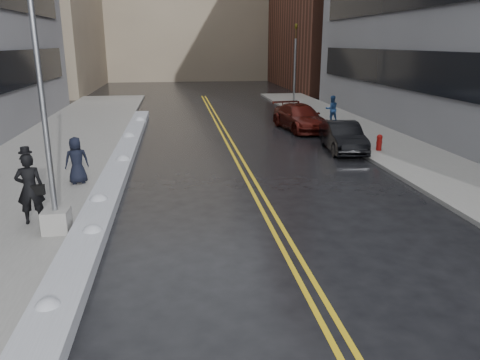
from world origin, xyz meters
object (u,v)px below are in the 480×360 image
object	(u,v)px
traffic_signal	(295,64)
car_maroon	(300,117)
pedestrian_c	(77,160)
pedestrian_fedora	(30,189)
car_black	(343,137)
pedestrian_east	(332,109)
lamppost	(47,142)
fire_hydrant	(379,142)

from	to	relation	value
traffic_signal	car_maroon	world-z (taller)	traffic_signal
pedestrian_c	pedestrian_fedora	bearing A→B (deg)	65.62
traffic_signal	car_black	distance (m)	13.65
pedestrian_east	car_black	xyz separation A→B (m)	(-1.81, -7.09, -0.29)
traffic_signal	pedestrian_east	size ratio (longest dim) A/B	3.66
lamppost	pedestrian_fedora	size ratio (longest dim) A/B	3.90
fire_hydrant	car_maroon	bearing A→B (deg)	107.75
lamppost	pedestrian_fedora	xyz separation A→B (m)	(-0.78, 0.74, -1.41)
fire_hydrant	pedestrian_c	bearing A→B (deg)	-164.29
fire_hydrant	car_maroon	xyz separation A→B (m)	(-2.04, 6.37, 0.17)
traffic_signal	car_maroon	distance (m)	8.23
traffic_signal	pedestrian_east	bearing A→B (deg)	-82.61
pedestrian_fedora	traffic_signal	bearing A→B (deg)	-130.43
lamppost	car_black	size ratio (longest dim) A/B	1.85
pedestrian_east	car_black	size ratio (longest dim) A/B	0.40
traffic_signal	pedestrian_c	xyz separation A→B (m)	(-12.10, -17.54, -2.43)
pedestrian_c	car_black	distance (m)	11.87
pedestrian_fedora	car_maroon	world-z (taller)	pedestrian_fedora
fire_hydrant	pedestrian_east	world-z (taller)	pedestrian_east
pedestrian_c	car_black	size ratio (longest dim) A/B	0.40
lamppost	pedestrian_c	distance (m)	4.73
traffic_signal	pedestrian_fedora	distance (m)	24.81
pedestrian_east	car_maroon	bearing A→B (deg)	27.70
pedestrian_fedora	fire_hydrant	bearing A→B (deg)	-160.78
lamppost	pedestrian_c	size ratio (longest dim) A/B	4.66
lamppost	traffic_signal	distance (m)	24.98
fire_hydrant	pedestrian_c	size ratio (longest dim) A/B	0.45
pedestrian_c	car_maroon	xyz separation A→B (m)	(10.56, 9.92, -0.25)
lamppost	pedestrian_fedora	bearing A→B (deg)	136.72
traffic_signal	pedestrian_fedora	size ratio (longest dim) A/B	3.07
pedestrian_fedora	pedestrian_east	distance (m)	20.12
lamppost	car_maroon	xyz separation A→B (m)	(10.26, 14.37, -1.81)
pedestrian_east	traffic_signal	bearing A→B (deg)	-85.35
lamppost	car_black	bearing A→B (deg)	38.72
car_black	traffic_signal	bearing A→B (deg)	90.95
pedestrian_fedora	pedestrian_c	bearing A→B (deg)	-107.25
car_black	car_maroon	size ratio (longest dim) A/B	0.83
lamppost	car_black	world-z (taller)	lamppost
pedestrian_fedora	car_black	size ratio (longest dim) A/B	0.48
fire_hydrant	pedestrian_east	size ratio (longest dim) A/B	0.45
pedestrian_fedora	car_black	distance (m)	14.04
fire_hydrant	traffic_signal	world-z (taller)	traffic_signal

